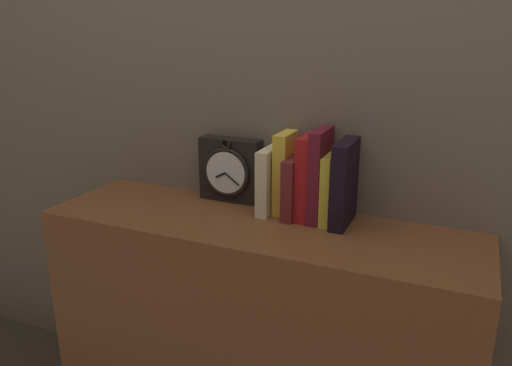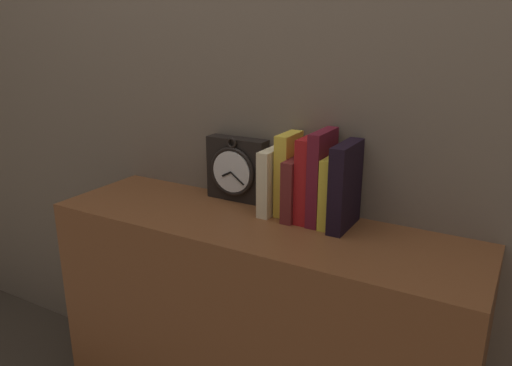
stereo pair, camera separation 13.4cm
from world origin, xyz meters
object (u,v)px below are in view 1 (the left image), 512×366
Objects in this scene: book_slot1_yellow at (285,173)px; book_slot5_yellow at (331,188)px; book_slot4_maroon at (320,175)px; clock at (230,170)px; book_slot2_maroon at (295,186)px; book_slot6_black at (344,183)px; book_slot3_red at (308,177)px; book_slot0_cream at (271,180)px.

book_slot1_yellow is 0.14m from book_slot5_yellow.
book_slot1_yellow is at bearing 172.68° from book_slot4_maroon.
clock is 0.23m from book_slot2_maroon.
book_slot6_black is at bearing -7.25° from clock.
clock is 0.87× the size of book_slot1_yellow.
book_slot3_red is 0.07m from book_slot5_yellow.
book_slot4_maroon is at bearing 178.95° from book_slot5_yellow.
book_slot0_cream reaches higher than book_slot2_maroon.
book_slot4_maroon reaches higher than clock.
book_slot4_maroon reaches higher than book_slot0_cream.
book_slot1_yellow is 0.18m from book_slot6_black.
book_slot5_yellow is (0.14, -0.01, -0.02)m from book_slot1_yellow.
book_slot0_cream is at bearing 179.98° from book_slot4_maroon.
book_slot5_yellow is (0.10, 0.00, 0.01)m from book_slot2_maroon.
book_slot0_cream is 0.81× the size of book_slot3_red.
clock is at bearing 172.70° from book_slot4_maroon.
book_slot5_yellow is 0.04m from book_slot6_black.
clock is at bearing 172.71° from book_slot1_yellow.
clock is 0.16m from book_slot0_cream.
book_slot5_yellow is (0.07, -0.00, -0.02)m from book_slot3_red.
book_slot1_yellow is 0.07m from book_slot3_red.
book_slot1_yellow is 1.00× the size of book_slot3_red.
book_slot1_yellow reaches higher than clock.
book_slot6_black is (0.18, -0.02, -0.00)m from book_slot1_yellow.
book_slot3_red reaches higher than clock.
book_slot4_maroon is 0.07m from book_slot6_black.
book_slot3_red is (0.04, 0.01, 0.03)m from book_slot2_maroon.
book_slot6_black is at bearing -5.87° from book_slot3_red.
clock is 0.80× the size of book_slot4_maroon.
clock reaches higher than book_slot2_maroon.
book_slot0_cream is 0.22m from book_slot6_black.
book_slot3_red is 1.02× the size of book_slot6_black.
book_slot5_yellow is at bearing -1.05° from book_slot4_maroon.
book_slot6_black reaches higher than book_slot5_yellow.
book_slot4_maroon reaches higher than book_slot1_yellow.
book_slot6_black is (0.11, -0.01, -0.00)m from book_slot3_red.
book_slot3_red is at bearing -7.81° from clock.
book_slot3_red reaches higher than book_slot5_yellow.
book_slot4_maroon is (0.11, -0.01, 0.01)m from book_slot1_yellow.
book_slot1_yellow is 0.05m from book_slot2_maroon.
book_slot5_yellow is (0.03, -0.00, -0.03)m from book_slot4_maroon.
book_slot4_maroon is (0.04, -0.00, 0.01)m from book_slot3_red.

